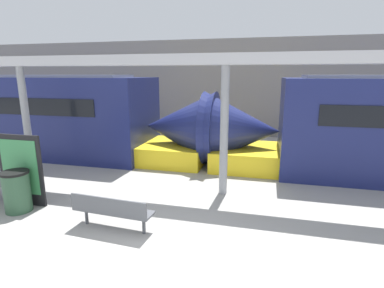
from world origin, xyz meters
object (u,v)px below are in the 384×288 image
trash_bin (17,191)px  bench_near (111,209)px  poster_board (21,170)px  support_column_far (27,123)px  support_column_near (224,132)px

trash_bin → bench_near: bearing=-6.3°
poster_board → support_column_far: 2.57m
bench_near → trash_bin: trash_bin is taller
trash_bin → support_column_near: (4.61, 2.29, 1.22)m
support_column_near → support_column_far: 6.24m
bench_near → poster_board: (-2.79, 0.65, 0.44)m
poster_board → trash_bin: bearing=-67.0°
bench_near → support_column_far: support_column_far is taller
bench_near → trash_bin: size_ratio=1.77×
support_column_near → support_column_far: bearing=180.0°
bench_near → support_column_near: support_column_near is taller
poster_board → support_column_far: support_column_far is taller
bench_near → support_column_far: (-4.28, 2.58, 1.25)m
trash_bin → support_column_far: 3.07m
bench_near → support_column_far: 5.15m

